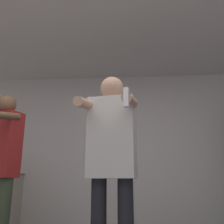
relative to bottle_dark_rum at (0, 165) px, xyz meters
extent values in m
cube|color=silver|center=(1.63, 0.34, 0.19)|extent=(7.00, 0.06, 2.55)
cube|color=silver|center=(1.63, -1.05, 1.49)|extent=(7.00, 3.24, 0.05)
cylinder|color=#563314|center=(0.00, 0.00, -0.01)|extent=(0.07, 0.07, 0.22)
cylinder|color=#563314|center=(0.00, 0.00, 0.13)|extent=(0.03, 0.03, 0.05)
sphere|color=black|center=(0.00, 0.00, 0.15)|extent=(0.03, 0.03, 0.03)
cube|color=beige|center=(1.77, -1.58, 0.11)|extent=(0.41, 0.26, 0.65)
sphere|color=tan|center=(1.77, -1.58, 0.54)|extent=(0.20, 0.20, 0.20)
cylinder|color=tan|center=(1.56, -1.71, 0.36)|extent=(0.13, 0.35, 0.14)
cylinder|color=tan|center=(1.92, -1.77, 0.36)|extent=(0.13, 0.35, 0.14)
cube|color=white|center=(1.89, -1.93, 0.33)|extent=(0.04, 0.04, 0.14)
cube|color=maroon|center=(0.58, -1.11, 0.13)|extent=(0.43, 0.31, 0.66)
sphere|color=brown|center=(0.58, -1.11, 0.57)|extent=(0.21, 0.21, 0.21)
cylinder|color=brown|center=(0.70, -1.34, 0.38)|extent=(0.18, 0.39, 0.14)
camera|label=1|loc=(1.91, -3.59, -0.23)|focal=40.00mm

